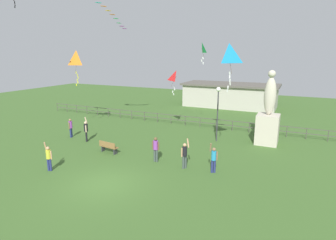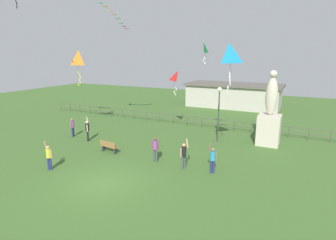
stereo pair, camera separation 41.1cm
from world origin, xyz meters
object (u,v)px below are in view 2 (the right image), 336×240
Objects in this scene: person_2 at (87,129)px; person_5 at (213,158)px; kite_3 at (178,77)px; kite_2 at (79,59)px; statue_monument at (269,121)px; park_bench at (109,146)px; person_1 at (184,154)px; lamppost at (219,102)px; person_0 at (72,126)px; person_3 at (49,156)px; kite_0 at (203,48)px; person_4 at (155,148)px; kite_1 at (229,55)px.

person_5 is at bearing -8.18° from person_2.
kite_2 is at bearing -156.48° from kite_3.
statue_monument reaches higher than park_bench.
person_1 is 0.89× the size of kite_3.
lamppost reaches higher than person_0.
person_5 is (13.09, -1.95, -0.00)m from person_0.
statue_monument is 2.67× the size of kite_3.
lamppost reaches higher than person_2.
lamppost reaches higher than person_3.
person_2 reaches higher than park_bench.
kite_0 reaches higher than person_5.
person_0 is 0.82× the size of person_2.
person_1 is 1.02× the size of kite_0.
person_4 is 10.87m from kite_0.
lamppost is 12.90m from person_3.
kite_3 reaches higher than person_2.
person_0 is at bearing 169.92° from person_2.
kite_0 is at bearing 165.42° from statue_monument.
person_3 is at bearing -126.88° from lamppost.
kite_2 is (-14.12, 1.75, -0.41)m from kite_1.
person_5 reaches higher than person_3.
person_5 is at bearing -76.11° from lamppost.
person_0 is 0.52× the size of kite_2.
statue_monument is 7.62m from person_5.
park_bench is at bearing -103.55° from kite_3.
kite_0 is at bearing 22.76° from kite_3.
statue_monument is at bearing -5.14° from kite_3.
kite_3 is at bearing 104.15° from person_4.
person_1 is 9.46m from person_2.
person_1 is 1.05× the size of person_3.
person_5 is (7.82, -0.13, 0.47)m from park_bench.
park_bench is at bearing 179.06° from person_5.
statue_monument is 17.26m from kite_2.
person_2 is (-9.30, 1.75, 0.03)m from person_1.
person_3 is at bearing -156.37° from person_5.
person_3 is (-7.33, -3.85, -0.05)m from person_1.
kite_0 reaches higher than person_4.
lamppost is at bearing 7.97° from kite_2.
kite_1 is (-2.26, -4.59, 5.03)m from statue_monument.
park_bench is 0.95× the size of person_0.
person_2 is (-9.58, -4.56, -2.23)m from lamppost.
person_1 is (-4.05, -7.37, -0.90)m from statue_monument.
person_3 is at bearing -105.01° from kite_3.
person_4 is (5.20, 4.07, 0.06)m from person_3.
kite_1 is at bearing 33.16° from person_4.
person_2 reaches higher than person_5.
lamppost is (-3.77, -1.07, 1.36)m from statue_monument.
kite_3 is (-2.05, -0.86, -2.48)m from kite_0.
lamppost is 1.41× the size of kite_2.
park_bench is 0.51× the size of kite_1.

